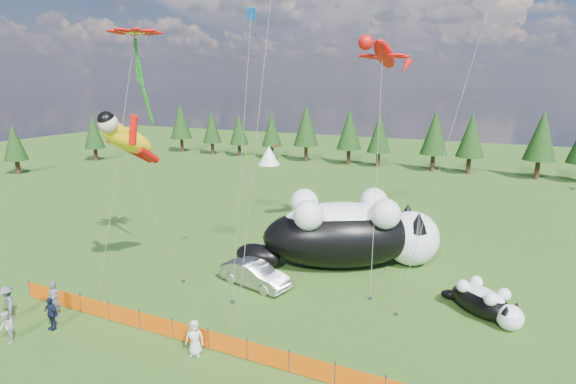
# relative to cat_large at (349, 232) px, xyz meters

# --- Properties ---
(ground) EXTENTS (160.00, 160.00, 0.00)m
(ground) POSITION_rel_cat_large_xyz_m (-3.83, -8.94, -2.32)
(ground) COLOR black
(ground) RESTS_ON ground
(safety_fence) EXTENTS (22.06, 0.06, 1.10)m
(safety_fence) POSITION_rel_cat_large_xyz_m (-3.83, -11.94, -1.81)
(safety_fence) COLOR #262626
(safety_fence) RESTS_ON ground
(tree_line) EXTENTS (90.00, 4.00, 8.00)m
(tree_line) POSITION_rel_cat_large_xyz_m (-3.83, 36.06, 1.68)
(tree_line) COLOR black
(tree_line) RESTS_ON ground
(festival_tents) EXTENTS (50.00, 3.20, 2.80)m
(festival_tents) POSITION_rel_cat_large_xyz_m (7.17, 31.06, -0.92)
(festival_tents) COLOR white
(festival_tents) RESTS_ON ground
(cat_large) EXTENTS (12.48, 8.92, 4.88)m
(cat_large) POSITION_rel_cat_large_xyz_m (0.00, 0.00, 0.00)
(cat_large) COLOR black
(cat_large) RESTS_ON ground
(cat_small) EXTENTS (4.13, 3.46, 1.72)m
(cat_small) POSITION_rel_cat_large_xyz_m (8.35, -3.51, -1.50)
(cat_small) COLOR black
(cat_small) RESTS_ON ground
(car) EXTENTS (4.65, 2.47, 1.46)m
(car) POSITION_rel_cat_large_xyz_m (-4.11, -5.30, -1.59)
(car) COLOR #B1B1B6
(car) RESTS_ON ground
(spectator_a) EXTENTS (0.79, 0.63, 1.89)m
(spectator_a) POSITION_rel_cat_large_xyz_m (-11.73, -12.76, -1.37)
(spectator_a) COLOR #525256
(spectator_a) RESTS_ON ground
(spectator_b) EXTENTS (0.87, 0.73, 1.54)m
(spectator_b) POSITION_rel_cat_large_xyz_m (-11.61, -15.38, -1.54)
(spectator_b) COLOR silver
(spectator_b) RESTS_ON ground
(spectator_c) EXTENTS (1.01, 0.58, 1.66)m
(spectator_c) POSITION_rel_cat_large_xyz_m (-10.77, -13.71, -1.48)
(spectator_c) COLOR black
(spectator_c) RESTS_ON ground
(spectator_d) EXTENTS (1.34, 1.02, 1.86)m
(spectator_d) POSITION_rel_cat_large_xyz_m (-13.48, -14.05, -1.39)
(spectator_d) COLOR #525256
(spectator_d) RESTS_ON ground
(spectator_e) EXTENTS (0.95, 0.79, 1.67)m
(spectator_e) POSITION_rel_cat_large_xyz_m (-3.13, -12.54, -1.48)
(spectator_e) COLOR silver
(spectator_e) RESTS_ON ground
(superhero_kite) EXTENTS (3.97, 4.29, 10.68)m
(superhero_kite) POSITION_rel_cat_large_xyz_m (-10.18, -8.33, 6.41)
(superhero_kite) COLOR yellow
(superhero_kite) RESTS_ON ground
(gecko_kite) EXTENTS (3.50, 11.37, 15.84)m
(gecko_kite) POSITION_rel_cat_large_xyz_m (0.81, 3.92, 11.23)
(gecko_kite) COLOR red
(gecko_kite) RESTS_ON ground
(flower_kite) EXTENTS (3.41, 6.53, 15.09)m
(flower_kite) POSITION_rel_cat_large_xyz_m (-10.66, -6.65, 11.98)
(flower_kite) COLOR red
(flower_kite) RESTS_ON ground
(diamond_kite_a) EXTENTS (0.91, 3.54, 15.98)m
(diamond_kite_a) POSITION_rel_cat_large_xyz_m (-4.45, -4.77, 11.96)
(diamond_kite_a) COLOR #0B4EA9
(diamond_kite_a) RESTS_ON ground
(diamond_kite_c) EXTENTS (0.90, 3.52, 16.53)m
(diamond_kite_c) POSITION_rel_cat_large_xyz_m (-1.36, -8.47, 12.44)
(diamond_kite_c) COLOR #0B4EA9
(diamond_kite_c) RESTS_ON ground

